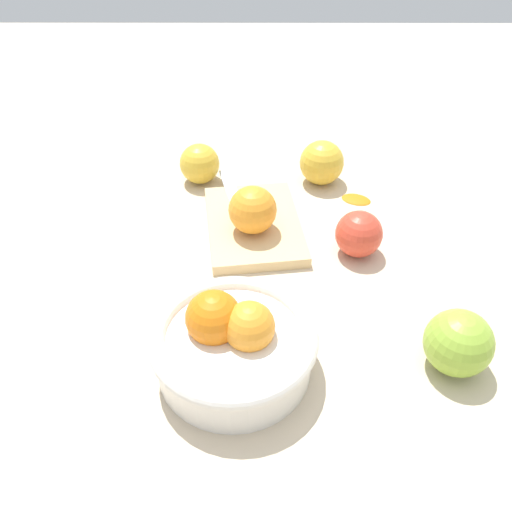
# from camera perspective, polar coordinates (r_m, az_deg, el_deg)

# --- Properties ---
(ground_plane) EXTENTS (2.40, 2.40, 0.00)m
(ground_plane) POSITION_cam_1_polar(r_m,az_deg,el_deg) (0.80, 4.52, -1.30)
(ground_plane) COLOR beige
(bowl) EXTENTS (0.20, 0.20, 0.11)m
(bowl) POSITION_cam_1_polar(r_m,az_deg,el_deg) (0.64, -2.48, -9.37)
(bowl) COLOR white
(bowl) RESTS_ON ground_plane
(cutting_board) EXTENTS (0.23, 0.17, 0.02)m
(cutting_board) POSITION_cam_1_polar(r_m,az_deg,el_deg) (0.87, -0.25, 3.34)
(cutting_board) COLOR #DBB77F
(cutting_board) RESTS_ON ground_plane
(orange_on_board) EXTENTS (0.08, 0.08, 0.08)m
(orange_on_board) POSITION_cam_1_polar(r_m,az_deg,el_deg) (0.82, -0.37, 4.96)
(orange_on_board) COLOR orange
(orange_on_board) RESTS_ON cutting_board
(knife) EXTENTS (0.15, 0.05, 0.01)m
(knife) POSITION_cam_1_polar(r_m,az_deg,el_deg) (0.91, -2.28, 6.18)
(knife) COLOR silver
(knife) RESTS_ON cutting_board
(apple_front_right) EXTENTS (0.07, 0.07, 0.07)m
(apple_front_right) POSITION_cam_1_polar(r_m,az_deg,el_deg) (0.82, 10.99, 2.33)
(apple_front_right) COLOR #D6422D
(apple_front_right) RESTS_ON ground_plane
(apple_front_left) EXTENTS (0.08, 0.08, 0.08)m
(apple_front_left) POSITION_cam_1_polar(r_m,az_deg,el_deg) (0.69, 20.90, -8.71)
(apple_front_left) COLOR #8EB738
(apple_front_left) RESTS_ON ground_plane
(apple_back_right) EXTENTS (0.07, 0.07, 0.07)m
(apple_back_right) POSITION_cam_1_polar(r_m,az_deg,el_deg) (0.98, -6.07, 9.83)
(apple_back_right) COLOR gold
(apple_back_right) RESTS_ON ground_plane
(apple_front_right_2) EXTENTS (0.08, 0.08, 0.08)m
(apple_front_right_2) POSITION_cam_1_polar(r_m,az_deg,el_deg) (0.98, 7.07, 9.92)
(apple_front_right_2) COLOR gold
(apple_front_right_2) RESTS_ON ground_plane
(citrus_peel) EXTENTS (0.05, 0.06, 0.01)m
(citrus_peel) POSITION_cam_1_polar(r_m,az_deg,el_deg) (0.96, 10.74, 6.15)
(citrus_peel) COLOR orange
(citrus_peel) RESTS_ON ground_plane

